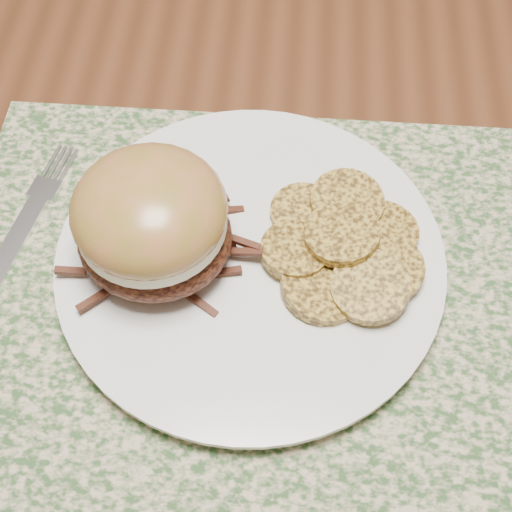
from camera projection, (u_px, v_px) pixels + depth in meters
The scene contains 7 objects.
ground at pixel (332, 374), 1.28m from camera, with size 3.50×3.50×0.00m, color brown.
dining_table at pixel (394, 113), 0.71m from camera, with size 1.50×0.90×0.75m.
placemat at pixel (263, 289), 0.51m from camera, with size 0.45×0.33×0.00m, color #33552B.
dinner_plate at pixel (250, 260), 0.51m from camera, with size 0.26×0.26×0.02m, color white.
pork_sandwich at pixel (152, 221), 0.47m from camera, with size 0.12×0.12×0.08m.
roasted_potatoes at pixel (345, 247), 0.50m from camera, with size 0.13×0.14×0.03m.
fork at pixel (18, 237), 0.53m from camera, with size 0.05×0.18×0.00m.
Camera 1 is at (-0.10, -0.50, 1.20)m, focal length 50.00 mm.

